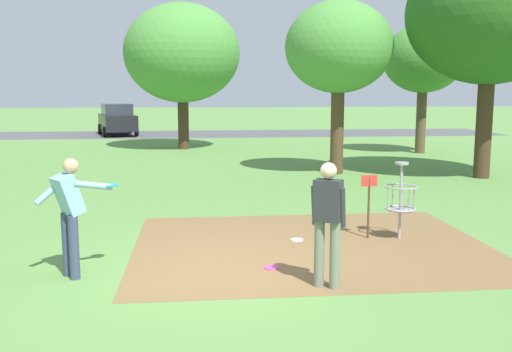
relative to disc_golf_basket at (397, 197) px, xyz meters
name	(u,v)px	position (x,y,z in m)	size (l,w,h in m)	color
ground_plane	(221,273)	(-3.21, -1.65, -0.75)	(160.00, 160.00, 0.00)	#5B8942
dirt_tee_pad	(311,245)	(-1.60, -0.31, -0.75)	(6.05, 4.84, 0.01)	brown
disc_golf_basket	(397,197)	(0.00, 0.00, 0.00)	(0.98, 0.58, 1.39)	#9E9EA3
player_foreground_watching	(328,218)	(-1.82, -2.40, 0.21)	(0.49, 0.45, 1.71)	slate
player_throwing	(70,209)	(-5.33, -1.59, 0.23)	(1.13, 0.59, 1.71)	#384260
frisbee_by_tee	(271,268)	(-2.46, -1.49, -0.74)	(0.22, 0.22, 0.02)	#E53D99
frisbee_mid_grass	(297,240)	(-1.79, 0.06, -0.74)	(0.22, 0.22, 0.02)	white
tree_near_left	(424,59)	(5.87, 13.62, 3.15)	(3.33, 3.33, 5.36)	brown
tree_mid_left	(339,48)	(0.89, 8.08, 3.18)	(3.35, 3.35, 5.40)	#4C3823
tree_mid_center	(491,14)	(5.07, 6.75, 4.10)	(4.89, 4.89, 6.96)	#422D1E
tree_mid_right	(182,53)	(-4.13, 16.37, 3.49)	(5.13, 5.13, 6.44)	#422D1E
parking_lot_strip	(202,134)	(-3.21, 25.13, -0.75)	(36.00, 6.00, 0.01)	#4C4C51
parked_car_leftmost	(117,119)	(-8.19, 24.85, 0.17)	(2.80, 4.52, 1.84)	black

